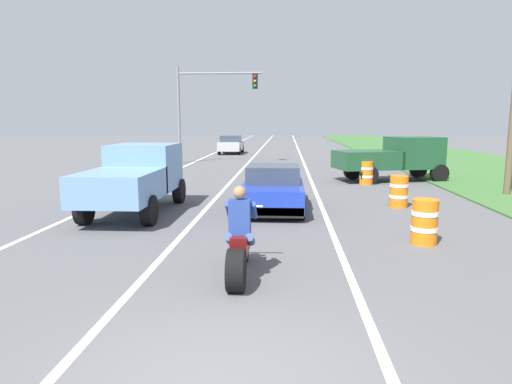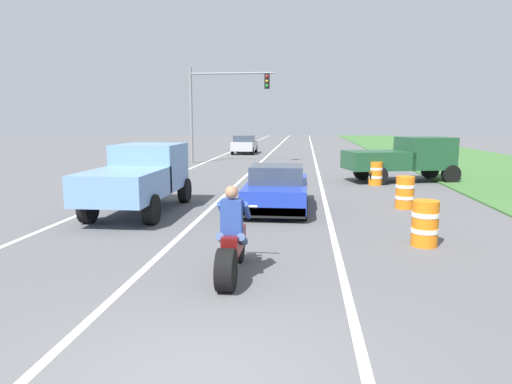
{
  "view_description": "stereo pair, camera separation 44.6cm",
  "coord_description": "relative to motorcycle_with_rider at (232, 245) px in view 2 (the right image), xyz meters",
  "views": [
    {
      "loc": [
        0.66,
        -4.18,
        2.7
      ],
      "look_at": [
        -0.06,
        6.68,
        1.0
      ],
      "focal_mm": 32.05,
      "sensor_mm": 36.0,
      "label": 1
    },
    {
      "loc": [
        1.1,
        -4.14,
        2.7
      ],
      "look_at": [
        -0.06,
        6.68,
        1.0
      ],
      "focal_mm": 32.05,
      "sensor_mm": 36.0,
      "label": 2
    }
  ],
  "objects": [
    {
      "name": "motorcycle_with_rider",
      "position": [
        0.0,
        0.0,
        0.0
      ],
      "size": [
        0.7,
        2.21,
        1.62
      ],
      "color": "black",
      "rests_on": "ground"
    },
    {
      "name": "distant_car_far_ahead",
      "position": [
        -3.77,
        30.06,
        0.18
      ],
      "size": [
        1.8,
        4.0,
        1.5
      ],
      "color": "#B2B2B7",
      "rests_on": "ground"
    },
    {
      "name": "construction_barrel_nearest",
      "position": [
        3.84,
        2.5,
        -0.09
      ],
      "size": [
        0.58,
        0.58,
        1.0
      ],
      "color": "orange",
      "rests_on": "ground"
    },
    {
      "name": "traffic_light_mast_near",
      "position": [
        -4.32,
        21.22,
        3.45
      ],
      "size": [
        5.31,
        0.34,
        6.0
      ],
      "color": "gray",
      "rests_on": "ground"
    },
    {
      "name": "construction_barrel_far",
      "position": [
        4.2,
        12.1,
        -0.09
      ],
      "size": [
        0.58,
        0.58,
        1.0
      ],
      "color": "orange",
      "rests_on": "ground"
    },
    {
      "name": "pickup_truck_left_lane_light_blue",
      "position": [
        -3.63,
        5.49,
        0.51
      ],
      "size": [
        2.02,
        4.8,
        1.98
      ],
      "color": "#6B93C6",
      "rests_on": "ground"
    },
    {
      "name": "lane_stripe_right_solid",
      "position": [
        1.92,
        16.64,
        -0.59
      ],
      "size": [
        0.14,
        120.0,
        0.01
      ],
      "primitive_type": "cube",
      "color": "white",
      "rests_on": "ground"
    },
    {
      "name": "sports_car_blue",
      "position": [
        0.39,
        6.37,
        0.04
      ],
      "size": [
        1.84,
        4.3,
        1.37
      ],
      "color": "#1E38B2",
      "rests_on": "ground"
    },
    {
      "name": "lane_stripe_left_solid",
      "position": [
        -5.28,
        16.64,
        -0.59
      ],
      "size": [
        0.14,
        120.0,
        0.01
      ],
      "primitive_type": "cube",
      "color": "white",
      "rests_on": "ground"
    },
    {
      "name": "pickup_truck_right_shoulder_dark_green",
      "position": [
        5.65,
        13.38,
        0.51
      ],
      "size": [
        5.14,
        3.14,
        1.98
      ],
      "color": "#1E4C2D",
      "rests_on": "ground"
    },
    {
      "name": "construction_barrel_mid",
      "position": [
        4.32,
        6.89,
        -0.09
      ],
      "size": [
        0.58,
        0.58,
        1.0
      ],
      "color": "orange",
      "rests_on": "ground"
    },
    {
      "name": "lane_stripe_centre_dashed",
      "position": [
        -1.68,
        16.64,
        -0.59
      ],
      "size": [
        0.14,
        120.0,
        0.01
      ],
      "primitive_type": "cube",
      "color": "white",
      "rests_on": "ground"
    }
  ]
}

